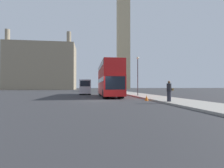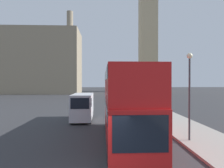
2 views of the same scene
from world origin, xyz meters
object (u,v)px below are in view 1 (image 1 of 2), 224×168
clock_tower (123,25)px  street_lamp (138,70)px  parked_sedan (83,89)px  white_van (85,87)px  pedestrian (169,91)px  red_double_decker_bus (109,78)px

clock_tower → street_lamp: bearing=-99.8°
clock_tower → parked_sedan: 60.59m
street_lamp → parked_sedan: bearing=106.0°
white_van → pedestrian: size_ratio=2.96×
pedestrian → parked_sedan: pedestrian is taller
pedestrian → street_lamp: size_ratio=0.32×
white_van → pedestrian: bearing=-67.9°
clock_tower → parked_sedan: bearing=-115.9°
white_van → clock_tower: bearing=72.9°
white_van → street_lamp: (7.44, -8.12, 2.38)m
pedestrian → clock_tower: bearing=81.3°
street_lamp → parked_sedan: street_lamp is taller
clock_tower → parked_sedan: size_ratio=15.12×
white_van → pedestrian: 19.44m
red_double_decker_bus → parked_sedan: red_double_decker_bus is taller
red_double_decker_bus → pedestrian: red_double_decker_bus is taller
white_van → parked_sedan: white_van is taller
pedestrian → red_double_decker_bus: bearing=110.5°
clock_tower → pedestrian: (-12.80, -83.44, -35.81)m
white_van → red_double_decker_bus: bearing=-65.7°
pedestrian → street_lamp: (0.12, 9.89, 2.75)m
red_double_decker_bus → white_van: 8.47m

